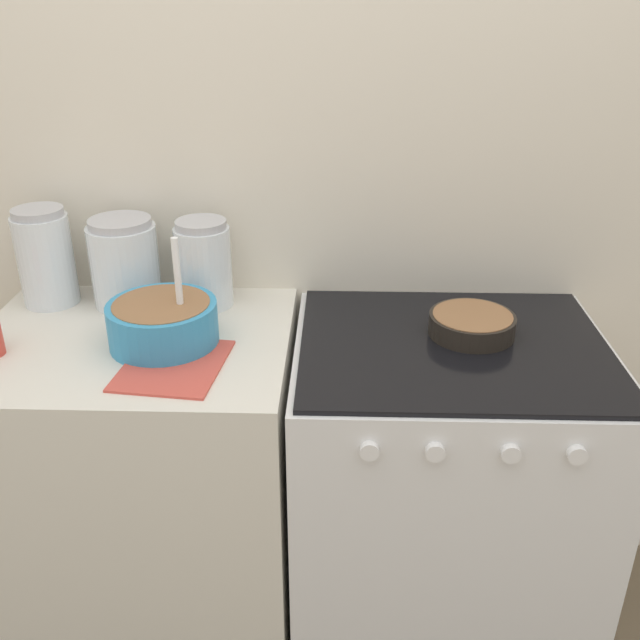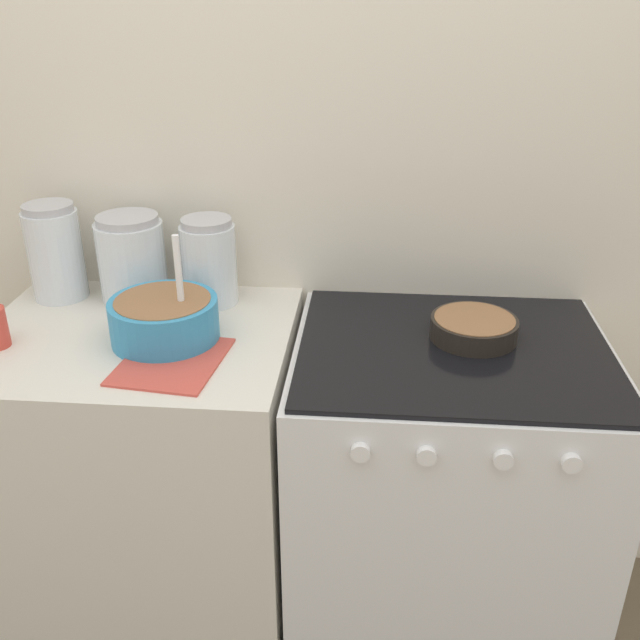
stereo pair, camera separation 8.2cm
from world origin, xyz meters
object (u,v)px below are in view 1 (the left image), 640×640
Objects in this scene: mixing_bowl at (163,321)px; baking_pan at (472,324)px; storage_jar_right at (204,269)px; storage_jar_left at (46,263)px; storage_jar_middle at (125,268)px; stove at (440,495)px.

mixing_bowl reaches higher than baking_pan.
mixing_bowl is 1.28× the size of baking_pan.
storage_jar_right reaches higher than baking_pan.
mixing_bowl reaches higher than storage_jar_left.
storage_jar_middle is (0.21, -0.00, -0.01)m from storage_jar_left.
baking_pan is 0.90× the size of storage_jar_right.
stove is at bearing -133.97° from baking_pan.
baking_pan is 0.90m from storage_jar_middle.
storage_jar_middle reaches higher than baking_pan.
stove is 3.43× the size of mixing_bowl.
storage_jar_left is at bearing 171.77° from baking_pan.
storage_jar_left is at bearing 147.09° from mixing_bowl.
mixing_bowl is 0.24m from storage_jar_right.
storage_jar_left is (-1.04, 0.21, 0.56)m from stove.
storage_jar_left is 1.12× the size of storage_jar_right.
storage_jar_left is at bearing 180.00° from storage_jar_middle.
baking_pan is at bearing -13.13° from storage_jar_right.
stove is 3.94× the size of storage_jar_right.
baking_pan is 0.89× the size of storage_jar_middle.
storage_jar_right is at bearing 166.87° from baking_pan.
storage_jar_left reaches higher than storage_jar_middle.
mixing_bowl is at bearing -174.37° from baking_pan.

